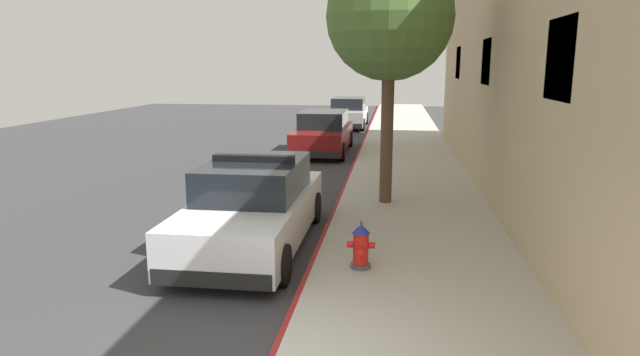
{
  "coord_description": "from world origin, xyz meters",
  "views": [
    {
      "loc": [
        1.21,
        -4.72,
        3.26
      ],
      "look_at": [
        -0.26,
        6.07,
        1.0
      ],
      "focal_mm": 30.6,
      "sensor_mm": 36.0,
      "label": 1
    }
  ],
  "objects_px": {
    "parked_car_silver_ahead": "(323,133)",
    "parked_car_dark_far": "(348,113)",
    "street_tree": "(390,17)",
    "fire_hydrant": "(361,246)",
    "police_cruiser": "(254,206)"
  },
  "relations": [
    {
      "from": "parked_car_silver_ahead",
      "to": "street_tree",
      "type": "relative_size",
      "value": 0.87
    },
    {
      "from": "parked_car_silver_ahead",
      "to": "fire_hydrant",
      "type": "relative_size",
      "value": 6.37
    },
    {
      "from": "parked_car_silver_ahead",
      "to": "street_tree",
      "type": "distance_m",
      "value": 9.04
    },
    {
      "from": "police_cruiser",
      "to": "parked_car_dark_far",
      "type": "xyz_separation_m",
      "value": [
        0.04,
        19.74,
        -0.0
      ]
    },
    {
      "from": "parked_car_silver_ahead",
      "to": "parked_car_dark_far",
      "type": "distance_m",
      "value": 8.8
    },
    {
      "from": "parked_car_silver_ahead",
      "to": "parked_car_dark_far",
      "type": "xyz_separation_m",
      "value": [
        0.2,
        8.79,
        0.0
      ]
    },
    {
      "from": "fire_hydrant",
      "to": "parked_car_dark_far",
      "type": "bearing_deg",
      "value": 95.38
    },
    {
      "from": "parked_car_dark_far",
      "to": "fire_hydrant",
      "type": "distance_m",
      "value": 21.1
    },
    {
      "from": "fire_hydrant",
      "to": "street_tree",
      "type": "relative_size",
      "value": 0.14
    },
    {
      "from": "street_tree",
      "to": "parked_car_dark_far",
      "type": "bearing_deg",
      "value": 97.76
    },
    {
      "from": "police_cruiser",
      "to": "street_tree",
      "type": "xyz_separation_m",
      "value": [
        2.33,
        3.0,
        3.52
      ]
    },
    {
      "from": "parked_car_dark_far",
      "to": "street_tree",
      "type": "relative_size",
      "value": 0.87
    },
    {
      "from": "fire_hydrant",
      "to": "street_tree",
      "type": "xyz_separation_m",
      "value": [
        0.3,
        4.27,
        3.76
      ]
    },
    {
      "from": "parked_car_silver_ahead",
      "to": "fire_hydrant",
      "type": "distance_m",
      "value": 12.4
    },
    {
      "from": "street_tree",
      "to": "parked_car_silver_ahead",
      "type": "bearing_deg",
      "value": 107.33
    }
  ]
}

